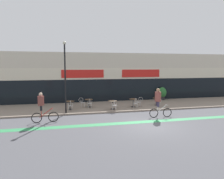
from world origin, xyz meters
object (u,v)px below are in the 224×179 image
cafe_chair_0_near (70,105)px  cafe_chair_1_side (82,102)px  cafe_chair_3_near (135,103)px  bistro_table_3 (133,101)px  cafe_chair_2_near (114,105)px  planter_pot (162,93)px  cafe_chair_3_side (140,101)px  cafe_chair_4_near (159,101)px  bistro_table_2 (113,103)px  cyclist_1 (159,100)px  bistro_table_0 (70,103)px  bistro_table_1 (89,102)px  cafe_chair_1_near (90,103)px  lamp_post (65,72)px  cyclist_0 (42,106)px  bistro_table_4 (156,100)px

cafe_chair_0_near → cafe_chair_1_side: size_ratio=1.00×
cafe_chair_3_near → bistro_table_3: bearing=4.8°
cafe_chair_2_near → planter_pot: 8.19m
cafe_chair_3_side → cafe_chair_4_near: size_ratio=1.00×
cafe_chair_1_side → bistro_table_2: bearing=-27.2°
cafe_chair_3_side → bistro_table_2: bearing=18.5°
planter_pot → cyclist_1: bearing=-118.4°
bistro_table_3 → bistro_table_2: bearing=-165.2°
bistro_table_0 → cafe_chair_2_near: size_ratio=0.84×
bistro_table_1 → cafe_chair_1_near: (0.00, -0.63, -0.00)m
bistro_table_0 → bistro_table_3: bearing=-2.1°
cafe_chair_1_side → cafe_chair_3_side: 5.37m
bistro_table_0 → cyclist_1: size_ratio=0.34×
lamp_post → cyclist_0: size_ratio=2.73×
cafe_chair_2_near → bistro_table_3: bearing=-56.1°
bistro_table_1 → cafe_chair_0_near: cafe_chair_0_near is taller
bistro_table_2 → cafe_chair_1_side: (-2.54, 1.52, -0.03)m
bistro_table_4 → planter_pot: 3.76m
cyclist_0 → lamp_post: bearing=51.7°
cafe_chair_0_near → cafe_chair_2_near: size_ratio=1.00×
cafe_chair_1_near → cafe_chair_4_near: 6.55m
cafe_chair_0_near → planter_pot: bearing=-74.3°
planter_pot → cafe_chair_4_near: bearing=-120.1°
lamp_post → cyclist_0: lamp_post is taller
cafe_chair_3_side → cyclist_1: bearing=97.2°
cafe_chair_1_side → cyclist_0: (-3.19, -4.45, 0.55)m
cafe_chair_3_near → cafe_chair_3_side: same height
cafe_chair_0_near → cafe_chair_3_near: 5.79m
cafe_chair_0_near → planter_pot: 11.11m
cyclist_0 → cyclist_1: (8.48, -0.50, 0.14)m
cafe_chair_3_side → cafe_chair_4_near: same height
bistro_table_2 → lamp_post: lamp_post is taller
bistro_table_3 → cafe_chair_3_side: size_ratio=0.87×
cafe_chair_4_near → cafe_chair_1_side: bearing=72.8°
cafe_chair_1_side → cafe_chair_4_near: 7.25m
bistro_table_4 → cafe_chair_4_near: size_ratio=0.79×
cyclist_0 → bistro_table_3: bearing=20.9°
cafe_chair_1_near → cafe_chair_0_near: bearing=110.9°
lamp_post → cafe_chair_1_side: bearing=54.0°
bistro_table_2 → cyclist_1: size_ratio=0.35×
cafe_chair_0_near → cafe_chair_2_near: (3.66, -0.77, 0.00)m
cafe_chair_2_near → cyclist_0: (-5.72, -2.31, 0.55)m
bistro_table_4 → cafe_chair_4_near: 0.63m
bistro_table_0 → cafe_chair_4_near: size_ratio=0.84×
cafe_chair_0_near → cafe_chair_3_near: (5.78, -0.21, 0.00)m
cyclist_0 → cafe_chair_3_side: bearing=19.3°
cafe_chair_3_side → cyclist_0: size_ratio=0.43×
bistro_table_0 → lamp_post: 3.10m
bistro_table_4 → cafe_chair_0_near: size_ratio=0.79×
bistro_table_0 → cafe_chair_3_near: size_ratio=0.84×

